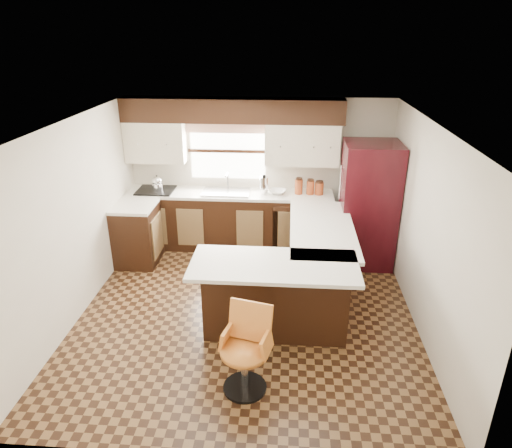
# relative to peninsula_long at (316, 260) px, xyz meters

# --- Properties ---
(floor) EXTENTS (4.40, 4.40, 0.00)m
(floor) POSITION_rel_peninsula_long_xyz_m (-0.90, -0.62, -0.45)
(floor) COLOR #49301A
(floor) RESTS_ON ground
(ceiling) EXTENTS (4.40, 4.40, 0.00)m
(ceiling) POSITION_rel_peninsula_long_xyz_m (-0.90, -0.62, 1.95)
(ceiling) COLOR silver
(ceiling) RESTS_ON wall_back
(wall_back) EXTENTS (4.40, 0.00, 4.40)m
(wall_back) POSITION_rel_peninsula_long_xyz_m (-0.90, 1.58, 0.75)
(wall_back) COLOR beige
(wall_back) RESTS_ON floor
(wall_front) EXTENTS (4.40, 0.00, 4.40)m
(wall_front) POSITION_rel_peninsula_long_xyz_m (-0.90, -2.83, 0.75)
(wall_front) COLOR beige
(wall_front) RESTS_ON floor
(wall_left) EXTENTS (0.00, 4.40, 4.40)m
(wall_left) POSITION_rel_peninsula_long_xyz_m (-3.00, -0.62, 0.75)
(wall_left) COLOR beige
(wall_left) RESTS_ON floor
(wall_right) EXTENTS (0.00, 4.40, 4.40)m
(wall_right) POSITION_rel_peninsula_long_xyz_m (1.20, -0.62, 0.75)
(wall_right) COLOR beige
(wall_right) RESTS_ON floor
(base_cab_back) EXTENTS (3.30, 0.60, 0.90)m
(base_cab_back) POSITION_rel_peninsula_long_xyz_m (-1.35, 1.28, 0.00)
(base_cab_back) COLOR black
(base_cab_back) RESTS_ON floor
(base_cab_left) EXTENTS (0.60, 0.70, 0.90)m
(base_cab_left) POSITION_rel_peninsula_long_xyz_m (-2.70, 0.62, 0.00)
(base_cab_left) COLOR black
(base_cab_left) RESTS_ON floor
(counter_back) EXTENTS (3.30, 0.60, 0.04)m
(counter_back) POSITION_rel_peninsula_long_xyz_m (-1.35, 1.28, 0.47)
(counter_back) COLOR silver
(counter_back) RESTS_ON base_cab_back
(counter_left) EXTENTS (0.60, 0.70, 0.04)m
(counter_left) POSITION_rel_peninsula_long_xyz_m (-2.70, 0.62, 0.47)
(counter_left) COLOR silver
(counter_left) RESTS_ON base_cab_left
(soffit) EXTENTS (3.40, 0.35, 0.36)m
(soffit) POSITION_rel_peninsula_long_xyz_m (-1.30, 1.40, 1.77)
(soffit) COLOR black
(soffit) RESTS_ON wall_back
(upper_cab_left) EXTENTS (0.94, 0.35, 0.64)m
(upper_cab_left) POSITION_rel_peninsula_long_xyz_m (-2.52, 1.40, 1.27)
(upper_cab_left) COLOR beige
(upper_cab_left) RESTS_ON wall_back
(upper_cab_right) EXTENTS (1.14, 0.35, 0.64)m
(upper_cab_right) POSITION_rel_peninsula_long_xyz_m (-0.22, 1.40, 1.27)
(upper_cab_right) COLOR beige
(upper_cab_right) RESTS_ON wall_back
(window_pane) EXTENTS (1.20, 0.02, 0.90)m
(window_pane) POSITION_rel_peninsula_long_xyz_m (-1.40, 1.56, 1.10)
(window_pane) COLOR white
(window_pane) RESTS_ON wall_back
(valance) EXTENTS (1.30, 0.06, 0.18)m
(valance) POSITION_rel_peninsula_long_xyz_m (-1.40, 1.52, 1.49)
(valance) COLOR #D19B93
(valance) RESTS_ON wall_back
(sink) EXTENTS (0.75, 0.45, 0.03)m
(sink) POSITION_rel_peninsula_long_xyz_m (-1.40, 1.25, 0.51)
(sink) COLOR #B2B2B7
(sink) RESTS_ON counter_back
(dishwasher) EXTENTS (0.58, 0.03, 0.78)m
(dishwasher) POSITION_rel_peninsula_long_xyz_m (-0.35, 0.99, -0.02)
(dishwasher) COLOR black
(dishwasher) RESTS_ON floor
(cooktop) EXTENTS (0.58, 0.50, 0.02)m
(cooktop) POSITION_rel_peninsula_long_xyz_m (-2.55, 1.25, 0.51)
(cooktop) COLOR black
(cooktop) RESTS_ON counter_back
(peninsula_long) EXTENTS (0.60, 1.95, 0.90)m
(peninsula_long) POSITION_rel_peninsula_long_xyz_m (0.00, 0.00, 0.00)
(peninsula_long) COLOR black
(peninsula_long) RESTS_ON floor
(peninsula_return) EXTENTS (1.65, 0.60, 0.90)m
(peninsula_return) POSITION_rel_peninsula_long_xyz_m (-0.53, -0.97, 0.00)
(peninsula_return) COLOR black
(peninsula_return) RESTS_ON floor
(counter_pen_long) EXTENTS (0.84, 1.95, 0.04)m
(counter_pen_long) POSITION_rel_peninsula_long_xyz_m (0.05, 0.00, 0.47)
(counter_pen_long) COLOR silver
(counter_pen_long) RESTS_ON peninsula_long
(counter_pen_return) EXTENTS (1.89, 0.84, 0.04)m
(counter_pen_return) POSITION_rel_peninsula_long_xyz_m (-0.55, -1.06, 0.47)
(counter_pen_return) COLOR silver
(counter_pen_return) RESTS_ON peninsula_return
(refrigerator) EXTENTS (0.80, 0.77, 1.87)m
(refrigerator) POSITION_rel_peninsula_long_xyz_m (0.78, 0.89, 0.49)
(refrigerator) COLOR #33080E
(refrigerator) RESTS_ON floor
(bar_chair) EXTENTS (0.58, 0.58, 0.90)m
(bar_chair) POSITION_rel_peninsula_long_xyz_m (-0.79, -2.00, 0.00)
(bar_chair) COLOR orange
(bar_chair) RESTS_ON floor
(kettle) EXTENTS (0.18, 0.18, 0.24)m
(kettle) POSITION_rel_peninsula_long_xyz_m (-2.51, 1.26, 0.64)
(kettle) COLOR silver
(kettle) RESTS_ON cooktop
(percolator) EXTENTS (0.14, 0.14, 0.27)m
(percolator) POSITION_rel_peninsula_long_xyz_m (-0.80, 1.28, 0.63)
(percolator) COLOR silver
(percolator) RESTS_ON counter_back
(mixing_bowl) EXTENTS (0.31, 0.31, 0.06)m
(mixing_bowl) POSITION_rel_peninsula_long_xyz_m (-0.58, 1.28, 0.53)
(mixing_bowl) COLOR white
(mixing_bowl) RESTS_ON counter_back
(canister_large) EXTENTS (0.12, 0.12, 0.24)m
(canister_large) POSITION_rel_peninsula_long_xyz_m (-0.25, 1.30, 0.61)
(canister_large) COLOR #9D401A
(canister_large) RESTS_ON counter_back
(canister_med) EXTENTS (0.12, 0.12, 0.22)m
(canister_med) POSITION_rel_peninsula_long_xyz_m (-0.07, 1.30, 0.60)
(canister_med) COLOR #9D401A
(canister_med) RESTS_ON counter_back
(canister_small) EXTENTS (0.14, 0.14, 0.19)m
(canister_small) POSITION_rel_peninsula_long_xyz_m (0.07, 1.30, 0.59)
(canister_small) COLOR #9D401A
(canister_small) RESTS_ON counter_back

